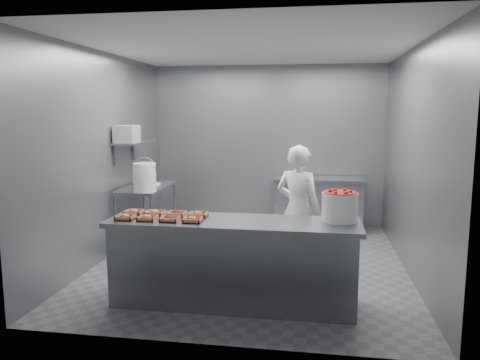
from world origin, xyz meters
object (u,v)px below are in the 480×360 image
(prep_table, at_px, (147,206))
(tray_1, at_px, (147,218))
(tray_2, at_px, (170,219))
(tray_6, at_px, (177,214))
(tray_0, at_px, (125,217))
(tray_3, at_px, (192,219))
(glaze_bucket, at_px, (145,177))
(worker, at_px, (298,210))
(strawberry_tub, at_px, (340,205))
(appliance, at_px, (127,134))
(tray_4, at_px, (134,212))
(tray_7, at_px, (198,214))
(tray_5, at_px, (155,213))
(service_counter, at_px, (233,262))
(back_counter, at_px, (318,204))

(prep_table, distance_m, tray_1, 2.23)
(tray_2, bearing_deg, tray_6, 90.00)
(tray_0, xyz_separation_m, tray_3, (0.72, 0.00, 0.00))
(tray_0, relative_size, glaze_bucket, 0.39)
(tray_0, distance_m, tray_1, 0.24)
(worker, bearing_deg, strawberry_tub, 140.23)
(tray_1, height_order, appliance, appliance)
(appliance, bearing_deg, tray_0, -68.82)
(tray_4, height_order, tray_7, same)
(tray_5, relative_size, appliance, 0.57)
(tray_1, relative_size, glaze_bucket, 0.39)
(tray_6, xyz_separation_m, glaze_bucket, (-0.88, 1.39, 0.19))
(tray_2, bearing_deg, tray_4, 153.55)
(service_counter, bearing_deg, prep_table, 130.24)
(tray_2, bearing_deg, tray_0, -180.00)
(service_counter, height_order, tray_3, tray_3)
(tray_0, bearing_deg, tray_7, 18.46)
(tray_1, distance_m, tray_4, 0.34)
(tray_7, height_order, glaze_bucket, glaze_bucket)
(tray_2, height_order, tray_5, tray_5)
(tray_3, bearing_deg, tray_1, 180.00)
(tray_4, bearing_deg, back_counter, 57.19)
(appliance, bearing_deg, service_counter, -42.84)
(tray_2, xyz_separation_m, strawberry_tub, (1.71, 0.27, 0.14))
(tray_7, bearing_deg, tray_2, -134.60)
(appliance, bearing_deg, prep_table, 57.68)
(tray_1, xyz_separation_m, strawberry_tub, (1.96, 0.27, 0.14))
(tray_1, xyz_separation_m, tray_5, (0.00, 0.24, 0.00))
(back_counter, bearing_deg, tray_3, -111.06)
(tray_1, relative_size, tray_2, 1.00)
(service_counter, height_order, back_counter, same)
(tray_3, bearing_deg, glaze_bucket, 124.31)
(tray_3, bearing_deg, tray_0, 180.00)
(tray_0, distance_m, tray_3, 0.72)
(back_counter, distance_m, tray_0, 3.96)
(prep_table, bearing_deg, tray_2, -63.88)
(service_counter, distance_m, tray_3, 0.63)
(tray_4, bearing_deg, tray_1, -45.04)
(appliance, bearing_deg, tray_1, -62.50)
(service_counter, bearing_deg, tray_5, 172.20)
(tray_3, relative_size, tray_5, 1.00)
(tray_1, bearing_deg, worker, 38.43)
(tray_6, bearing_deg, tray_5, -180.00)
(tray_5, distance_m, strawberry_tub, 1.96)
(back_counter, height_order, tray_1, tray_1)
(back_counter, xyz_separation_m, glaze_bucket, (-2.41, -1.74, 0.66))
(tray_4, relative_size, worker, 0.12)
(service_counter, bearing_deg, tray_4, 173.86)
(tray_0, xyz_separation_m, tray_4, (0.00, 0.24, 0.00))
(tray_2, distance_m, tray_6, 0.24)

